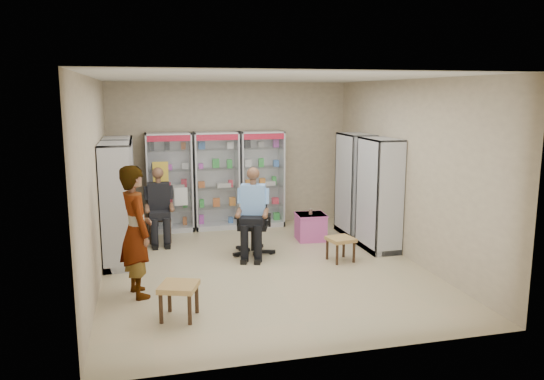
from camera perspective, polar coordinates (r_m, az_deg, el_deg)
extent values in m
plane|color=tan|center=(8.64, -0.94, -8.34)|extent=(6.00, 6.00, 0.00)
cube|color=tan|center=(11.20, -4.46, 3.82)|extent=(5.00, 0.02, 3.00)
cube|color=tan|center=(5.45, 6.18, -3.16)|extent=(5.00, 0.02, 3.00)
cube|color=tan|center=(8.10, -18.47, 0.80)|extent=(0.02, 6.00, 3.00)
cube|color=tan|center=(9.17, 14.44, 2.07)|extent=(0.02, 6.00, 3.00)
cube|color=silver|center=(8.19, -1.01, 11.97)|extent=(5.00, 6.00, 0.02)
cube|color=silver|center=(10.86, -10.96, 0.79)|extent=(0.90, 0.50, 2.00)
cube|color=#B0B1B7|center=(10.95, -5.99, 1.00)|extent=(0.90, 0.50, 2.00)
cube|color=silver|center=(11.12, -1.14, 1.20)|extent=(0.90, 0.50, 2.00)
cube|color=silver|center=(10.55, 8.91, 0.58)|extent=(0.90, 0.50, 2.00)
cube|color=#AAACB1|center=(9.57, 11.46, -0.51)|extent=(0.90, 0.50, 2.00)
cube|color=silver|center=(9.94, -16.01, -0.30)|extent=(0.90, 0.50, 2.00)
cube|color=#B1B3B8|center=(8.86, -16.22, -1.58)|extent=(0.90, 0.50, 2.00)
cube|color=black|center=(10.24, -12.02, -2.85)|extent=(0.42, 0.42, 0.94)
cube|color=black|center=(9.20, -2.06, -3.50)|extent=(0.78, 0.78, 1.13)
cube|color=#AA4486|center=(10.18, 4.18, -3.98)|extent=(0.56, 0.54, 0.51)
cylinder|color=#5A1107|center=(10.07, 4.18, -2.35)|extent=(0.07, 0.07, 0.11)
cube|color=olive|center=(8.99, 7.38, -6.33)|extent=(0.47, 0.47, 0.40)
cube|color=olive|center=(6.83, -9.95, -11.68)|extent=(0.57, 0.57, 0.45)
imported|color=gray|center=(7.49, -14.41, -4.33)|extent=(0.61, 0.76, 1.83)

